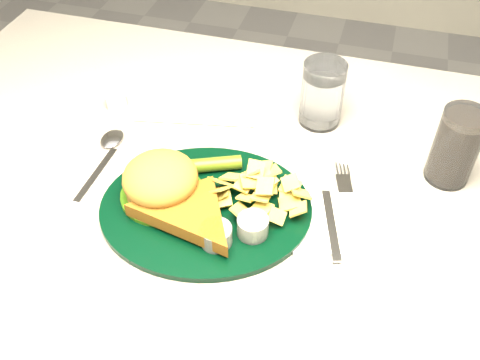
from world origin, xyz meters
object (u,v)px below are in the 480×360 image
at_px(dinner_plate, 205,194).
at_px(table, 233,312).
at_px(cola_glass, 456,147).
at_px(fork_napkin, 332,219).
at_px(water_glass, 322,94).

bearing_deg(dinner_plate, table, 63.50).
height_order(dinner_plate, cola_glass, cola_glass).
bearing_deg(dinner_plate, fork_napkin, -4.88).
relative_size(dinner_plate, cola_glass, 2.51).
xyz_separation_m(dinner_plate, fork_napkin, (0.18, 0.03, -0.03)).
relative_size(dinner_plate, fork_napkin, 1.81).
relative_size(table, fork_napkin, 7.16).
height_order(water_glass, fork_napkin, water_glass).
distance_m(water_glass, cola_glass, 0.23).
xyz_separation_m(table, cola_glass, (0.31, 0.10, 0.44)).
xyz_separation_m(table, dinner_plate, (-0.02, -0.07, 0.41)).
height_order(water_glass, cola_glass, cola_glass).
height_order(table, dinner_plate, dinner_plate).
distance_m(water_glass, fork_napkin, 0.24).
relative_size(table, water_glass, 10.80).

